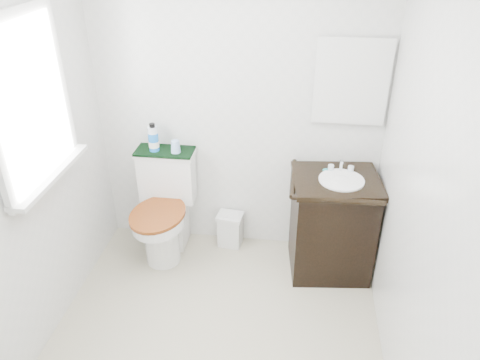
% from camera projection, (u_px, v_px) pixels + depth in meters
% --- Properties ---
extents(floor, '(2.40, 2.40, 0.00)m').
position_uv_depth(floor, '(213.00, 346.00, 3.08)').
color(floor, '#BAB396').
rests_on(floor, ground).
extents(wall_back, '(2.40, 0.00, 2.40)m').
position_uv_depth(wall_back, '(237.00, 109.00, 3.52)').
color(wall_back, silver).
rests_on(wall_back, ground).
extents(wall_left, '(0.00, 2.40, 2.40)m').
position_uv_depth(wall_left, '(13.00, 177.00, 2.61)').
color(wall_left, silver).
rests_on(wall_left, ground).
extents(wall_right, '(0.00, 2.40, 2.40)m').
position_uv_depth(wall_right, '(420.00, 205.00, 2.36)').
color(wall_right, silver).
rests_on(wall_right, ground).
extents(window, '(0.02, 0.70, 0.90)m').
position_uv_depth(window, '(28.00, 102.00, 2.65)').
color(window, white).
rests_on(window, wall_left).
extents(mirror, '(0.50, 0.02, 0.60)m').
position_uv_depth(mirror, '(352.00, 82.00, 3.28)').
color(mirror, silver).
rests_on(mirror, wall_back).
extents(toilet, '(0.47, 0.66, 0.85)m').
position_uv_depth(toilet, '(165.00, 212.00, 3.79)').
color(toilet, white).
rests_on(toilet, floor).
extents(vanity, '(0.68, 0.60, 0.92)m').
position_uv_depth(vanity, '(332.00, 223.00, 3.56)').
color(vanity, black).
rests_on(vanity, floor).
extents(trash_bin, '(0.23, 0.19, 0.30)m').
position_uv_depth(trash_bin, '(230.00, 229.00, 3.96)').
color(trash_bin, silver).
rests_on(trash_bin, floor).
extents(towel, '(0.45, 0.22, 0.02)m').
position_uv_depth(towel, '(165.00, 151.00, 3.66)').
color(towel, black).
rests_on(towel, toilet).
extents(mouthwash_bottle, '(0.08, 0.08, 0.22)m').
position_uv_depth(mouthwash_bottle, '(153.00, 138.00, 3.60)').
color(mouthwash_bottle, blue).
rests_on(mouthwash_bottle, towel).
extents(cup, '(0.08, 0.08, 0.10)m').
position_uv_depth(cup, '(176.00, 147.00, 3.60)').
color(cup, '#8AAFE2').
rests_on(cup, towel).
extents(soap_bar, '(0.07, 0.04, 0.02)m').
position_uv_depth(soap_bar, '(327.00, 170.00, 3.46)').
color(soap_bar, '#1A7D7B').
rests_on(soap_bar, vanity).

